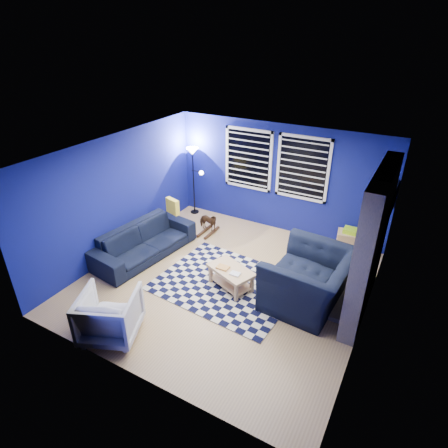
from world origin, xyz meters
name	(u,v)px	position (x,y,z in m)	size (l,w,h in m)	color
floor	(225,281)	(0.00, 0.00, 0.00)	(5.00, 5.00, 0.00)	tan
ceiling	(225,154)	(0.00, 0.00, 2.50)	(5.00, 5.00, 0.00)	white
wall_back	(278,179)	(0.00, 2.50, 1.25)	(5.00, 5.00, 0.00)	navy
wall_left	(118,196)	(-2.50, 0.00, 1.25)	(5.00, 5.00, 0.00)	navy
wall_right	(374,262)	(2.50, 0.00, 1.25)	(5.00, 5.00, 0.00)	navy
fireplace	(370,247)	(2.36, 0.50, 1.20)	(0.65, 2.00, 2.50)	gray
window_left	(248,159)	(-0.75, 2.46, 1.60)	(1.17, 0.06, 1.42)	black
window_right	(303,168)	(0.55, 2.46, 1.60)	(1.17, 0.06, 1.42)	black
tv	(391,203)	(2.45, 2.00, 1.40)	(0.07, 1.00, 0.58)	black
rug	(227,284)	(0.07, -0.05, 0.01)	(2.50, 2.00, 0.02)	black
sofa	(144,241)	(-1.93, 0.00, 0.33)	(0.89, 2.27, 0.66)	black
armchair_big	(309,279)	(1.54, 0.17, 0.48)	(1.30, 1.49, 0.97)	black
armchair_bent	(110,315)	(-0.88, -2.06, 0.39)	(0.84, 0.86, 0.79)	gray
rocking_horse	(208,222)	(-1.26, 1.46, 0.29)	(0.53, 0.24, 0.45)	#402914
coffee_table	(231,274)	(0.18, -0.10, 0.30)	(0.98, 0.77, 0.43)	tan
cabinet	(350,242)	(1.81, 2.25, 0.24)	(0.61, 0.47, 0.55)	tan
floor_lamp	(193,161)	(-2.13, 2.25, 1.41)	(0.47, 0.29, 1.72)	black
throw_pillow	(173,206)	(-1.78, 0.85, 0.83)	(0.36, 0.11, 0.34)	yellow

